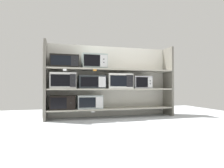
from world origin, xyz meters
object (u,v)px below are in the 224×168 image
(microwave_4, at_px, (119,81))
(microwave_6, at_px, (64,62))
(microwave_3, at_px, (92,82))
(microwave_0, at_px, (62,102))
(microwave_7, at_px, (94,62))
(microwave_5, at_px, (141,82))
(microwave_2, at_px, (63,81))
(microwave_1, at_px, (90,102))

(microwave_4, relative_size, microwave_6, 0.96)
(microwave_3, distance_m, microwave_6, 0.72)
(microwave_0, distance_m, microwave_7, 1.11)
(microwave_0, relative_size, microwave_3, 0.89)
(microwave_4, xyz_separation_m, microwave_5, (0.55, -0.00, -0.02))
(microwave_0, distance_m, microwave_4, 1.32)
(microwave_0, bearing_deg, microwave_7, 0.00)
(microwave_6, bearing_deg, microwave_2, -179.90)
(microwave_2, bearing_deg, microwave_6, 0.10)
(microwave_5, distance_m, microwave_6, 1.80)
(microwave_3, height_order, microwave_6, microwave_6)
(microwave_1, distance_m, microwave_7, 0.89)
(microwave_1, relative_size, microwave_4, 0.96)
(microwave_3, distance_m, microwave_4, 0.62)
(microwave_1, height_order, microwave_6, microwave_6)
(microwave_3, bearing_deg, microwave_1, -180.00)
(microwave_0, height_order, microwave_2, microwave_2)
(microwave_1, bearing_deg, microwave_3, 0.00)
(microwave_2, relative_size, microwave_6, 0.91)
(microwave_1, bearing_deg, microwave_2, -180.00)
(microwave_3, height_order, microwave_5, microwave_5)
(microwave_1, xyz_separation_m, microwave_3, (0.05, 0.00, 0.43))
(microwave_7, bearing_deg, microwave_3, 179.80)
(microwave_2, height_order, microwave_7, microwave_7)
(microwave_0, xyz_separation_m, microwave_6, (0.04, 0.00, 0.86))
(microwave_0, distance_m, microwave_2, 0.46)
(microwave_5, bearing_deg, microwave_6, 179.99)
(microwave_0, distance_m, microwave_3, 0.75)
(microwave_1, xyz_separation_m, microwave_4, (0.67, 0.00, 0.46))
(microwave_0, xyz_separation_m, microwave_2, (0.01, 0.00, 0.46))
(microwave_2, distance_m, microwave_3, 0.61)
(microwave_0, height_order, microwave_3, microwave_3)
(microwave_3, relative_size, microwave_5, 1.34)
(microwave_7, bearing_deg, microwave_4, 0.02)
(microwave_3, bearing_deg, microwave_2, -180.00)
(microwave_0, relative_size, microwave_7, 0.94)
(microwave_4, bearing_deg, microwave_6, -180.00)
(microwave_1, distance_m, microwave_6, 1.01)
(microwave_7, bearing_deg, microwave_6, 179.98)
(microwave_4, distance_m, microwave_5, 0.55)
(microwave_0, xyz_separation_m, microwave_4, (1.24, 0.00, 0.46))
(microwave_1, distance_m, microwave_3, 0.43)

